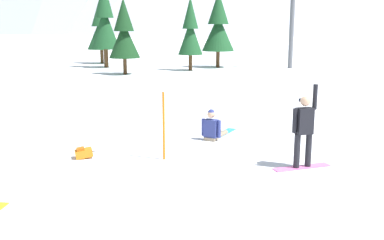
# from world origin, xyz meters

# --- Properties ---
(snowboarder_midground) EXTENTS (1.43, 0.97, 2.03)m
(snowboarder_midground) POSITION_xyz_m (2.29, 4.31, 0.96)
(snowboarder_midground) COLOR pink
(snowboarder_midground) RESTS_ON ground_plane
(snowboarder_background) EXTENTS (0.93, 1.83, 0.95)m
(snowboarder_background) POSITION_xyz_m (-0.21, 6.70, 0.33)
(snowboarder_background) COLOR gray
(snowboarder_background) RESTS_ON ground_plane
(backpack_orange) EXTENTS (0.56, 0.50, 0.29)m
(backpack_orange) POSITION_xyz_m (-3.28, 4.12, 0.14)
(backpack_orange) COLOR orange
(backpack_orange) RESTS_ON ground_plane
(trail_marker_pole) EXTENTS (0.06, 0.06, 1.76)m
(trail_marker_pole) POSITION_xyz_m (-1.18, 4.38, 0.88)
(trail_marker_pole) COLOR orange
(trail_marker_pole) RESTS_ON ground_plane
(pine_tree_short) EXTENTS (2.56, 2.56, 5.94)m
(pine_tree_short) POSITION_xyz_m (-2.95, 29.42, 3.24)
(pine_tree_short) COLOR #472D19
(pine_tree_short) RESTS_ON ground_plane
(pine_tree_slender) EXTENTS (2.12, 2.12, 5.14)m
(pine_tree_slender) POSITION_xyz_m (-8.60, 23.27, 2.80)
(pine_tree_slender) COLOR #472D19
(pine_tree_slender) RESTS_ON ground_plane
(pine_tree_twin) EXTENTS (2.20, 2.20, 6.79)m
(pine_tree_twin) POSITION_xyz_m (-11.66, 27.70, 3.70)
(pine_tree_twin) COLOR #472D19
(pine_tree_twin) RESTS_ON ground_plane
(pine_tree_tall) EXTENTS (2.41, 2.41, 5.61)m
(pine_tree_tall) POSITION_xyz_m (-13.38, 31.17, 3.06)
(pine_tree_tall) COLOR #472D19
(pine_tree_tall) RESTS_ON ground_plane
(pine_tree_young) EXTENTS (1.82, 1.82, 5.38)m
(pine_tree_young) POSITION_xyz_m (-4.65, 26.62, 2.93)
(pine_tree_young) COLOR #472D19
(pine_tree_young) RESTS_ON ground_plane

